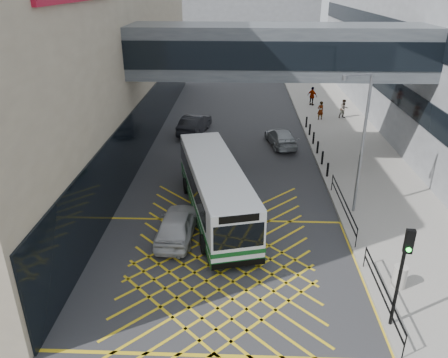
# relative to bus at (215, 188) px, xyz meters

# --- Properties ---
(ground) EXTENTS (120.00, 120.00, 0.00)m
(ground) POSITION_rel_bus_xyz_m (0.51, -5.14, -1.56)
(ground) COLOR #333335
(skybridge) EXTENTS (20.00, 4.10, 3.00)m
(skybridge) POSITION_rel_bus_xyz_m (3.51, 6.86, 5.94)
(skybridge) COLOR #474C51
(skybridge) RESTS_ON ground
(pavement) EXTENTS (6.00, 54.00, 0.16)m
(pavement) POSITION_rel_bus_xyz_m (9.51, 9.86, -1.48)
(pavement) COLOR gray
(pavement) RESTS_ON ground
(box_junction) EXTENTS (12.00, 9.00, 0.01)m
(box_junction) POSITION_rel_bus_xyz_m (0.51, -5.14, -1.55)
(box_junction) COLOR gold
(box_junction) RESTS_ON ground
(bus) EXTENTS (4.83, 10.62, 2.90)m
(bus) POSITION_rel_bus_xyz_m (0.00, 0.00, 0.00)
(bus) COLOR white
(bus) RESTS_ON ground
(car_white) EXTENTS (2.10, 4.65, 1.45)m
(car_white) POSITION_rel_bus_xyz_m (-1.69, -2.35, -0.83)
(car_white) COLOR #BCBCBE
(car_white) RESTS_ON ground
(car_dark) EXTENTS (2.89, 5.13, 1.52)m
(car_dark) POSITION_rel_bus_xyz_m (-2.45, 13.55, -0.80)
(car_dark) COLOR black
(car_dark) RESTS_ON ground
(car_silver) EXTENTS (2.53, 4.53, 1.33)m
(car_silver) POSITION_rel_bus_xyz_m (4.32, 10.85, -0.89)
(car_silver) COLOR gray
(car_silver) RESTS_ON ground
(traffic_light) EXTENTS (0.30, 0.47, 4.04)m
(traffic_light) POSITION_rel_bus_xyz_m (6.75, -8.17, 1.24)
(traffic_light) COLOR black
(traffic_light) RESTS_ON pavement
(street_lamp) EXTENTS (1.62, 0.71, 7.28)m
(street_lamp) POSITION_rel_bus_xyz_m (7.23, 0.35, 2.75)
(street_lamp) COLOR slate
(street_lamp) RESTS_ON pavement
(litter_bin) EXTENTS (0.55, 0.55, 0.95)m
(litter_bin) POSITION_rel_bus_xyz_m (7.71, -5.94, -0.92)
(litter_bin) COLOR #ADA89E
(litter_bin) RESTS_ON pavement
(kerb_railings) EXTENTS (0.05, 12.54, 1.00)m
(kerb_railings) POSITION_rel_bus_xyz_m (6.66, -3.36, -0.68)
(kerb_railings) COLOR black
(kerb_railings) RESTS_ON pavement
(bollards) EXTENTS (0.14, 10.14, 0.90)m
(bollards) POSITION_rel_bus_xyz_m (6.76, 9.86, -0.95)
(bollards) COLOR black
(bollards) RESTS_ON pavement
(pedestrian_a) EXTENTS (0.76, 0.66, 1.62)m
(pedestrian_a) POSITION_rel_bus_xyz_m (8.26, 17.17, -0.59)
(pedestrian_a) COLOR gray
(pedestrian_a) RESTS_ON pavement
(pedestrian_b) EXTENTS (0.92, 0.70, 1.65)m
(pedestrian_b) POSITION_rel_bus_xyz_m (10.40, 17.72, -0.57)
(pedestrian_b) COLOR gray
(pedestrian_b) RESTS_ON pavement
(pedestrian_c) EXTENTS (1.13, 1.08, 1.79)m
(pedestrian_c) POSITION_rel_bus_xyz_m (8.23, 21.99, -0.50)
(pedestrian_c) COLOR gray
(pedestrian_c) RESTS_ON pavement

